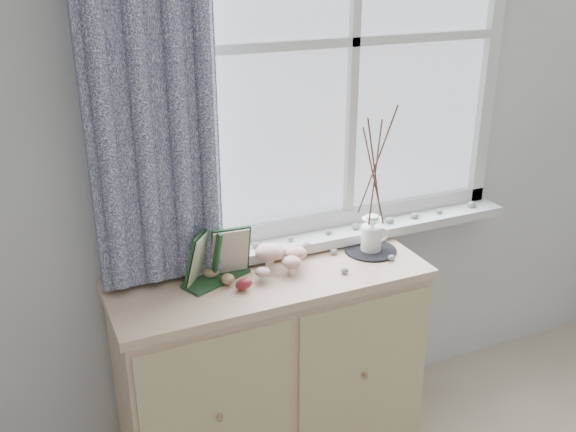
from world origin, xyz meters
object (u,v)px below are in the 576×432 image
Objects in this scene: toadstool_cluster at (279,256)px; twig_pitcher at (375,167)px; sideboard at (272,370)px; botanical_book at (218,258)px.

twig_pitcher reaches higher than toadstool_cluster.
sideboard is at bearing -154.59° from twig_pitcher.
botanical_book is (-0.20, 0.02, 0.53)m from sideboard.
toadstool_cluster is 0.50m from twig_pitcher.
sideboard is 4.05× the size of botanical_book.
twig_pitcher is at bearing 0.03° from toadstool_cluster.
sideboard is 1.93× the size of twig_pitcher.
botanical_book is 0.48× the size of twig_pitcher.
toadstool_cluster is at bearing -22.10° from botanical_book.
twig_pitcher is (0.65, 0.01, 0.25)m from botanical_book.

